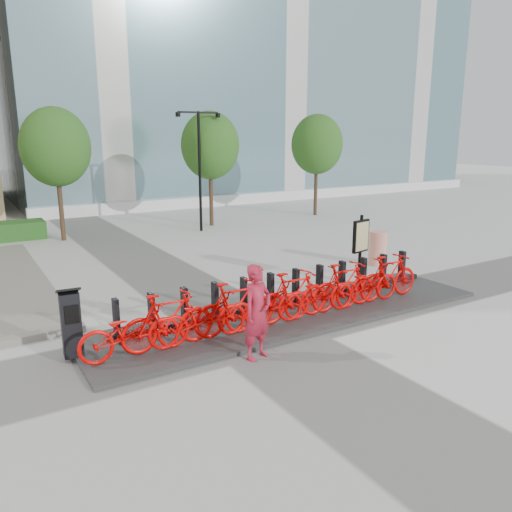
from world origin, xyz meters
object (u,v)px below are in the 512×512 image
bike_0 (130,331)px  kiosk (71,323)px  worker_red (257,312)px  construction_barrel (378,248)px  map_sign (361,239)px

bike_0 → kiosk: (-0.90, 0.58, 0.14)m
bike_0 → worker_red: 2.32m
worker_red → construction_barrel: 7.87m
construction_barrel → bike_0: bearing=-162.6°
kiosk → worker_red: 3.37m
bike_0 → kiosk: bearing=57.2°
worker_red → map_sign: size_ratio=0.92×
bike_0 → construction_barrel: same height
bike_0 → worker_red: worker_red is taller
construction_barrel → map_sign: 2.54m
kiosk → worker_red: size_ratio=0.75×
bike_0 → map_sign: 7.05m
kiosk → construction_barrel: 10.02m
map_sign → bike_0: bearing=179.5°
map_sign → worker_red: bearing=-164.8°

